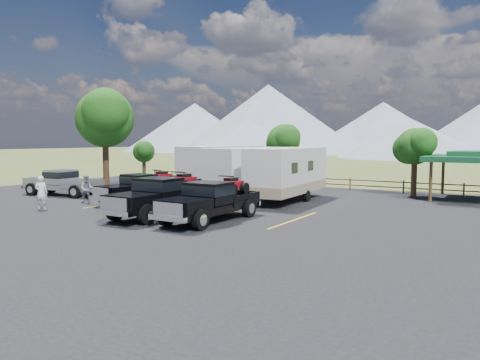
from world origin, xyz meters
The scene contains 19 objects.
ground centered at (0.00, 0.00, 0.00)m, with size 320.00×320.00×0.00m, color #4A5B26.
asphalt_lot centered at (0.00, 3.00, 0.02)m, with size 44.00×34.00×0.04m, color black.
stall_lines centered at (0.00, 4.00, 0.04)m, with size 12.12×5.50×0.01m.
tree_big_nw centered at (-12.55, 9.03, 5.60)m, with size 5.54×5.18×7.84m.
tree_ne_a centered at (8.97, 17.01, 3.48)m, with size 3.11×2.92×4.76m.
tree_north centered at (-2.03, 19.02, 3.83)m, with size 3.46×3.24×5.25m.
tree_nw_small centered at (-16.02, 17.01, 2.78)m, with size 2.59×2.43×3.85m.
rail_fence centered at (2.00, 18.50, 0.61)m, with size 36.12×0.12×1.00m.
pavilion centered at (13.00, 17.00, 2.79)m, with size 6.20×6.20×3.22m.
mountain_range centered at (-7.63, 105.98, 7.87)m, with size 209.00×71.00×20.00m.
rig_left centered at (-4.74, 4.79, 1.00)m, with size 2.76×6.21×2.00m.
rig_center centered at (-0.32, 1.58, 1.11)m, with size 2.37×6.66×2.22m.
rig_right centered at (2.67, 1.73, 1.06)m, with size 2.31×6.39×2.13m.
trailer_left centered at (-4.51, 13.42, 1.83)m, with size 3.18×9.89×3.42m.
trailer_center centered at (-0.37, 10.75, 1.81)m, with size 3.04×9.74×3.37m.
trailer_right centered at (2.61, 10.28, 1.82)m, with size 2.95×9.79×3.39m.
pickup_silver centered at (-12.17, 4.69, 0.98)m, with size 6.27×2.84×1.81m.
person_a centered at (-7.59, -0.27, 1.00)m, with size 0.70×0.46×1.92m, color white.
person_b centered at (-7.65, 2.98, 0.91)m, with size 0.85×0.66×1.74m, color slate.
Camera 1 is at (15.57, -16.64, 3.99)m, focal length 35.00 mm.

